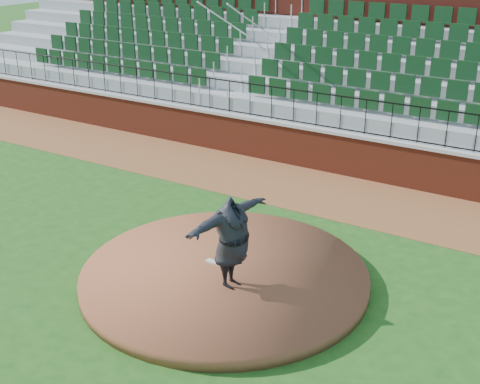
# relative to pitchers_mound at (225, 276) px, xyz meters

# --- Properties ---
(ground) EXTENTS (90.00, 90.00, 0.00)m
(ground) POSITION_rel_pitchers_mound_xyz_m (-0.59, 0.06, -0.12)
(ground) COLOR #1E4C15
(ground) RESTS_ON ground
(warning_track) EXTENTS (34.00, 3.20, 0.01)m
(warning_track) POSITION_rel_pitchers_mound_xyz_m (-0.59, 5.46, -0.12)
(warning_track) COLOR brown
(warning_track) RESTS_ON ground
(field_wall) EXTENTS (34.00, 0.35, 1.20)m
(field_wall) POSITION_rel_pitchers_mound_xyz_m (-0.59, 7.06, 0.47)
(field_wall) COLOR maroon
(field_wall) RESTS_ON ground
(wall_cap) EXTENTS (34.00, 0.45, 0.10)m
(wall_cap) POSITION_rel_pitchers_mound_xyz_m (-0.59, 7.06, 1.12)
(wall_cap) COLOR #B7B7B7
(wall_cap) RESTS_ON field_wall
(wall_railing) EXTENTS (34.00, 0.05, 1.00)m
(wall_railing) POSITION_rel_pitchers_mound_xyz_m (-0.59, 7.06, 1.67)
(wall_railing) COLOR black
(wall_railing) RESTS_ON wall_cap
(seating_stands) EXTENTS (34.00, 5.10, 4.60)m
(seating_stands) POSITION_rel_pitchers_mound_xyz_m (-0.59, 9.79, 2.18)
(seating_stands) COLOR gray
(seating_stands) RESTS_ON ground
(concourse_wall) EXTENTS (34.00, 0.50, 5.50)m
(concourse_wall) POSITION_rel_pitchers_mound_xyz_m (-0.59, 12.59, 2.62)
(concourse_wall) COLOR maroon
(concourse_wall) RESTS_ON ground
(pitchers_mound) EXTENTS (5.85, 5.85, 0.25)m
(pitchers_mound) POSITION_rel_pitchers_mound_xyz_m (0.00, 0.00, 0.00)
(pitchers_mound) COLOR brown
(pitchers_mound) RESTS_ON ground
(pitching_rubber) EXTENTS (0.54, 0.15, 0.04)m
(pitching_rubber) POSITION_rel_pitchers_mound_xyz_m (-0.27, 0.16, 0.14)
(pitching_rubber) COLOR silver
(pitching_rubber) RESTS_ON pitchers_mound
(pitcher) EXTENTS (0.87, 2.35, 1.87)m
(pitcher) POSITION_rel_pitchers_mound_xyz_m (0.45, -0.42, 1.06)
(pitcher) COLOR black
(pitcher) RESTS_ON pitchers_mound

